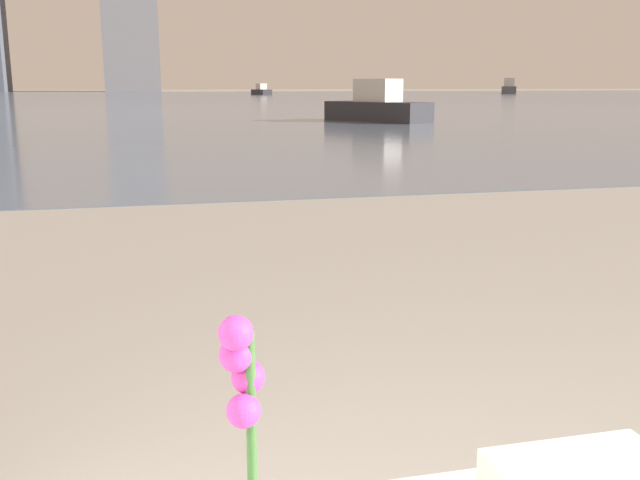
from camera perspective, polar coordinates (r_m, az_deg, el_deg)
name	(u,v)px	position (r m, az deg, el deg)	size (l,w,h in m)	color
harbor_water	(149,98)	(61.86, -13.54, 10.99)	(180.00, 110.00, 0.01)	slate
harbor_boat_0	(261,91)	(79.28, -4.71, 11.82)	(1.89, 3.36, 1.19)	#2D2D33
harbor_boat_1	(378,107)	(22.11, 4.62, 10.59)	(2.77, 3.50, 1.27)	#2D2D33
harbor_boat_4	(509,88)	(91.81, 14.88, 11.67)	(3.85, 5.17, 1.86)	#4C4C51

